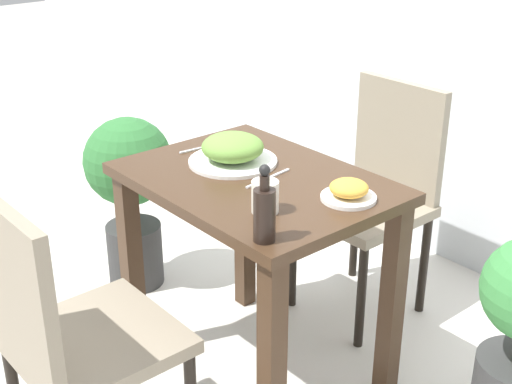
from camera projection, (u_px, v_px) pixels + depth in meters
name	position (u px, v px, depth m)	size (l,w,h in m)	color
ground_plane	(256.00, 370.00, 2.50)	(16.00, 16.00, 0.00)	beige
dining_table	(256.00, 220.00, 2.26)	(0.83, 0.61, 0.73)	#3D2819
chair_near	(66.00, 330.00, 1.85)	(0.42, 0.42, 0.90)	gray
chair_far	(376.00, 187.00, 2.71)	(0.42, 0.42, 0.90)	gray
food_plate	(233.00, 150.00, 2.29)	(0.29, 0.29, 0.10)	white
side_plate	(349.00, 191.00, 2.04)	(0.16, 0.16, 0.06)	white
drink_cup	(265.00, 197.00, 1.96)	(0.08, 0.08, 0.09)	silver
sauce_bottle	(264.00, 212.00, 1.79)	(0.06, 0.06, 0.21)	black
fork_utensil	(201.00, 148.00, 2.43)	(0.02, 0.17, 0.00)	silver
spoon_utensil	(268.00, 178.00, 2.19)	(0.03, 0.19, 0.00)	silver
potted_plant_left	(131.00, 184.00, 2.87)	(0.35, 0.35, 0.73)	#333333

